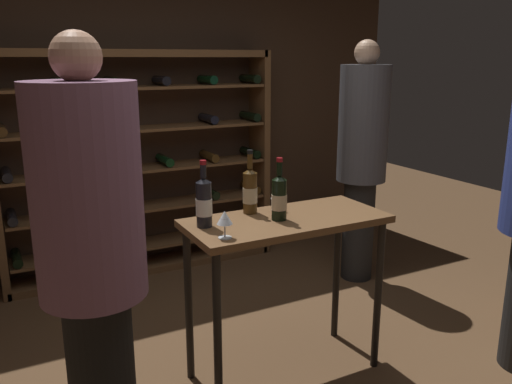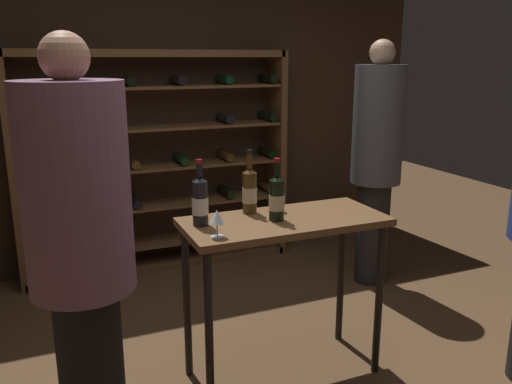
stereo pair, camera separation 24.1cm
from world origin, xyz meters
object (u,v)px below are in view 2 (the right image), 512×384
(tasting_table, at_px, (284,241))
(person_guest_blue_shirt, at_px, (80,238))
(person_guest_khaki, at_px, (377,153))
(wine_glass_stemmed_left, at_px, (217,218))
(wine_rack, at_px, (158,164))
(wine_glass_stemmed_right, at_px, (277,194))
(wine_bottle_black_capsule, at_px, (277,198))
(wine_bottle_green_slim, at_px, (200,201))
(wine_bottle_amber_reserve, at_px, (250,190))

(tasting_table, distance_m, person_guest_blue_shirt, 1.14)
(person_guest_khaki, height_order, wine_glass_stemmed_left, person_guest_khaki)
(person_guest_khaki, bearing_deg, wine_rack, 130.41)
(tasting_table, distance_m, wine_glass_stemmed_right, 0.28)
(tasting_table, bearing_deg, person_guest_khaki, 36.11)
(tasting_table, distance_m, wine_bottle_black_capsule, 0.27)
(wine_rack, bearing_deg, wine_bottle_black_capsule, -83.79)
(wine_bottle_black_capsule, relative_size, wine_glass_stemmed_left, 2.47)
(wine_bottle_black_capsule, bearing_deg, tasting_table, 11.99)
(wine_glass_stemmed_left, height_order, wine_glass_stemmed_right, wine_glass_stemmed_right)
(person_guest_khaki, bearing_deg, wine_bottle_green_slim, -169.60)
(wine_rack, xyz_separation_m, wine_glass_stemmed_right, (0.29, -1.81, 0.13))
(person_guest_khaki, relative_size, person_guest_blue_shirt, 1.02)
(person_guest_blue_shirt, bearing_deg, wine_glass_stemmed_left, 170.48)
(person_guest_blue_shirt, xyz_separation_m, wine_glass_stemmed_left, (0.65, 0.06, -0.00))
(tasting_table, distance_m, wine_bottle_green_slim, 0.54)
(wine_rack, height_order, wine_glass_stemmed_right, wine_rack)
(person_guest_khaki, distance_m, wine_bottle_black_capsule, 1.63)
(person_guest_khaki, height_order, wine_glass_stemmed_right, person_guest_khaki)
(tasting_table, relative_size, wine_glass_stemmed_right, 7.69)
(tasting_table, bearing_deg, wine_bottle_green_slim, 172.15)
(wine_bottle_black_capsule, distance_m, wine_glass_stemmed_right, 0.17)
(wine_glass_stemmed_left, bearing_deg, wine_bottle_amber_reserve, 46.91)
(wine_rack, distance_m, tasting_table, 1.97)
(tasting_table, distance_m, wine_bottle_amber_reserve, 0.35)
(tasting_table, bearing_deg, person_guest_blue_shirt, -168.74)
(person_guest_blue_shirt, height_order, wine_bottle_amber_reserve, person_guest_blue_shirt)
(wine_rack, xyz_separation_m, person_guest_blue_shirt, (-0.83, -2.17, 0.13))
(person_guest_blue_shirt, xyz_separation_m, wine_bottle_black_capsule, (1.04, 0.21, 0.02))
(wine_glass_stemmed_right, bearing_deg, wine_bottle_green_slim, -171.58)
(person_guest_blue_shirt, height_order, wine_bottle_green_slim, person_guest_blue_shirt)
(wine_rack, distance_m, wine_bottle_amber_reserve, 1.78)
(wine_rack, relative_size, wine_bottle_black_capsule, 6.78)
(person_guest_khaki, distance_m, wine_glass_stemmed_left, 2.03)
(person_guest_khaki, xyz_separation_m, wine_bottle_green_slim, (-1.74, -0.86, 0.00))
(person_guest_blue_shirt, bearing_deg, wine_glass_stemmed_right, -177.57)
(person_guest_khaki, bearing_deg, wine_bottle_black_capsule, -160.73)
(wine_rack, bearing_deg, person_guest_khaki, -33.56)
(wine_rack, distance_m, person_guest_blue_shirt, 2.32)
(person_guest_khaki, distance_m, wine_glass_stemmed_right, 1.48)
(person_guest_khaki, xyz_separation_m, wine_bottle_amber_reserve, (-1.41, -0.75, 0.00))
(wine_bottle_black_capsule, bearing_deg, wine_rack, 96.21)
(person_guest_blue_shirt, distance_m, wine_glass_stemmed_right, 1.17)
(wine_rack, bearing_deg, wine_glass_stemmed_right, -80.97)
(wine_bottle_black_capsule, bearing_deg, person_guest_khaki, 35.30)
(tasting_table, relative_size, person_guest_khaki, 0.58)
(wine_rack, relative_size, wine_bottle_amber_reserve, 6.41)
(person_guest_khaki, height_order, wine_bottle_black_capsule, person_guest_khaki)
(tasting_table, distance_m, wine_glass_stemmed_left, 0.53)
(person_guest_blue_shirt, height_order, wine_glass_stemmed_left, person_guest_blue_shirt)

